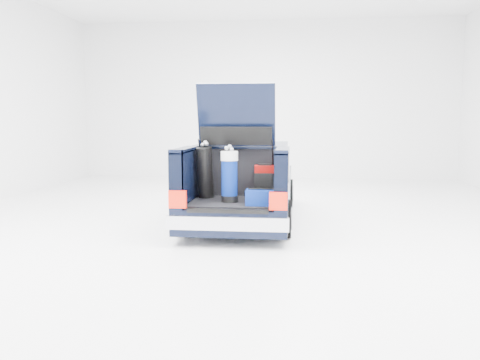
# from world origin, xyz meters

# --- Properties ---
(ground) EXTENTS (14.00, 14.00, 0.00)m
(ground) POSITION_xyz_m (0.00, 0.00, 0.00)
(ground) COLOR white
(ground) RESTS_ON ground
(car) EXTENTS (1.87, 4.65, 2.47)m
(car) POSITION_xyz_m (-0.00, 0.11, 0.67)
(car) COLOR black
(car) RESTS_ON ground
(red_suitcase) EXTENTS (0.35, 0.24, 0.57)m
(red_suitcase) POSITION_xyz_m (0.48, -1.09, 0.87)
(red_suitcase) COLOR #680503
(red_suitcase) RESTS_ON car
(black_golf_bag) EXTENTS (0.30, 0.39, 0.94)m
(black_golf_bag) POSITION_xyz_m (-0.50, -1.20, 1.02)
(black_golf_bag) COLOR black
(black_golf_bag) RESTS_ON car
(blue_golf_bag) EXTENTS (0.33, 0.33, 0.90)m
(blue_golf_bag) POSITION_xyz_m (-0.05, -1.58, 1.01)
(blue_golf_bag) COLOR black
(blue_golf_bag) RESTS_ON car
(blue_duffel) EXTENTS (0.49, 0.32, 0.25)m
(blue_duffel) POSITION_xyz_m (0.48, -1.80, 0.72)
(blue_duffel) COLOR navy
(blue_duffel) RESTS_ON car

